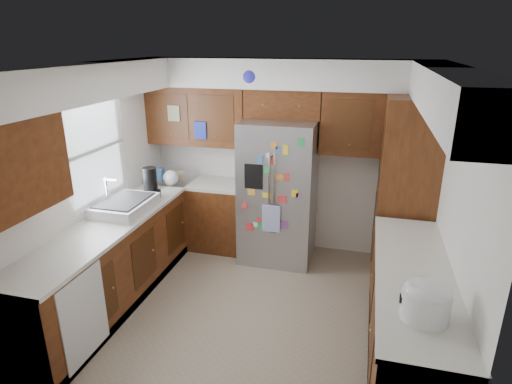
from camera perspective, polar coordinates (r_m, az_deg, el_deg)
floor at (r=4.75m, az=-0.33°, el=-15.10°), size 3.60×3.60×0.00m
room_shell at (r=4.38m, az=-0.46°, el=7.97°), size 3.64×3.24×2.52m
left_counter_run at (r=5.03m, az=-15.56°, el=-8.10°), size 1.36×3.20×0.92m
right_counter_run at (r=4.03m, az=19.64°, el=-16.15°), size 0.63×2.25×0.92m
pantry at (r=5.20m, az=19.28°, el=0.22°), size 0.60×0.90×2.15m
fridge at (r=5.39m, az=3.00°, el=0.01°), size 0.90×0.79×1.80m
bridge_cabinet at (r=5.35m, az=3.72°, el=11.72°), size 0.96×0.34×0.35m
fridge_top_items at (r=5.32m, az=1.39°, el=15.01°), size 0.76×0.38×0.29m
sink_assembly at (r=4.92m, az=-17.13°, el=-1.71°), size 0.52×0.70×0.37m
left_counter_clutter at (r=5.47m, az=-12.83°, el=1.51°), size 0.41×0.86×0.38m
rice_cooker at (r=3.16m, az=21.75°, el=-13.16°), size 0.33×0.32×0.28m
paper_towel at (r=3.15m, az=20.43°, el=-13.28°), size 0.12×0.12×0.27m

